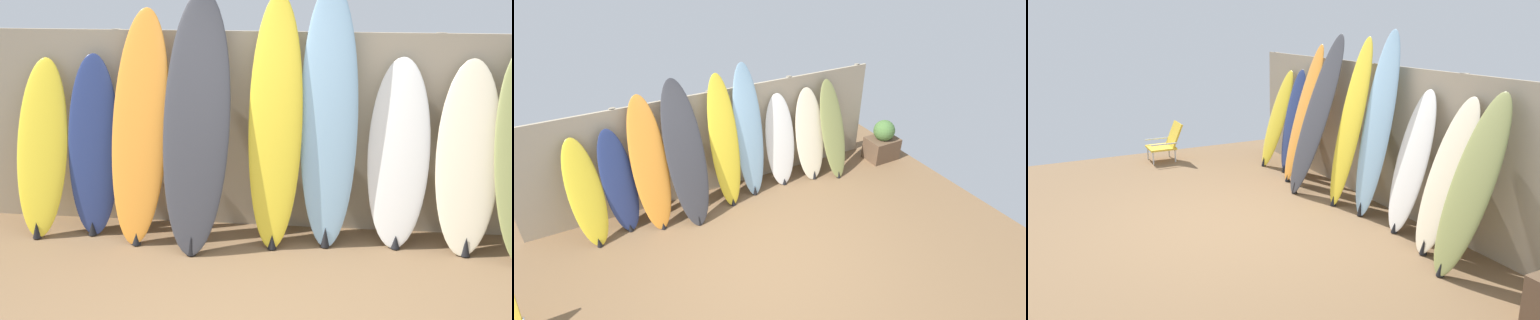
% 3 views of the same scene
% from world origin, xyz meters
% --- Properties ---
extents(ground, '(7.68, 7.68, 0.00)m').
position_xyz_m(ground, '(0.00, 0.00, 0.00)').
color(ground, brown).
extents(fence_back, '(6.08, 0.11, 1.80)m').
position_xyz_m(fence_back, '(-0.00, 2.01, 0.90)').
color(fence_back, tan).
rests_on(fence_back, ground).
extents(surfboard_yellow_0, '(0.50, 0.63, 1.57)m').
position_xyz_m(surfboard_yellow_0, '(-2.06, 1.64, 0.77)').
color(surfboard_yellow_0, yellow).
rests_on(surfboard_yellow_0, ground).
extents(surfboard_navy_1, '(0.50, 0.43, 1.61)m').
position_xyz_m(surfboard_navy_1, '(-1.59, 1.68, 0.79)').
color(surfboard_navy_1, navy).
rests_on(surfboard_navy_1, ground).
extents(surfboard_orange_2, '(0.57, 0.67, 2.01)m').
position_xyz_m(surfboard_orange_2, '(-1.13, 1.61, 1.00)').
color(surfboard_orange_2, orange).
rests_on(surfboard_orange_2, ground).
extents(surfboard_charcoal_3, '(0.58, 0.80, 2.17)m').
position_xyz_m(surfboard_charcoal_3, '(-0.61, 1.51, 1.07)').
color(surfboard_charcoal_3, '#38383D').
rests_on(surfboard_charcoal_3, ground).
extents(surfboard_yellow_4, '(0.48, 0.55, 2.15)m').
position_xyz_m(surfboard_yellow_4, '(0.05, 1.62, 1.06)').
color(surfboard_yellow_4, yellow).
rests_on(surfboard_yellow_4, ground).
extents(surfboard_skyblue_5, '(0.51, 0.47, 2.24)m').
position_xyz_m(surfboard_skyblue_5, '(0.50, 1.68, 1.10)').
color(surfboard_skyblue_5, '#8CB7D6').
rests_on(surfboard_skyblue_5, ground).
extents(surfboard_white_6, '(0.57, 0.48, 1.61)m').
position_xyz_m(surfboard_white_6, '(1.10, 1.71, 0.80)').
color(surfboard_white_6, white).
rests_on(surfboard_white_6, ground).
extents(surfboard_cream_7, '(0.60, 0.62, 1.61)m').
position_xyz_m(surfboard_cream_7, '(1.68, 1.66, 0.79)').
color(surfboard_cream_7, beige).
rests_on(surfboard_cream_7, ground).
extents(surfboard_olive_8, '(0.47, 0.70, 1.71)m').
position_xyz_m(surfboard_olive_8, '(2.09, 1.55, 0.84)').
color(surfboard_olive_8, olive).
rests_on(surfboard_olive_8, ground).
extents(planter_box, '(0.59, 0.45, 0.81)m').
position_xyz_m(planter_box, '(3.25, 1.47, 0.36)').
color(planter_box, brown).
rests_on(planter_box, ground).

